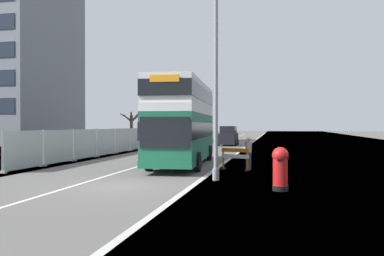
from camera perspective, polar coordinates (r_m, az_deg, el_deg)
ground at (r=15.46m, az=-8.02°, el=-8.51°), size 140.00×280.00×0.10m
double_decker_bus at (r=23.21m, az=-1.23°, el=0.93°), size 3.34×11.12×4.80m
lamppost_foreground at (r=16.74m, az=3.49°, el=6.12°), size 0.29×0.70×8.50m
red_pillar_postbox at (r=14.46m, az=12.72°, el=-5.53°), size 0.59×0.59×1.56m
roadworks_barrier at (r=20.66m, az=6.29°, el=-4.15°), size 1.57×0.86×1.14m
construction_site_fence at (r=29.86m, az=-13.74°, el=-2.15°), size 0.44×20.60×2.10m
car_oncoming_near at (r=38.81m, az=-3.85°, el=-1.43°), size 1.94×3.88×2.31m
car_receding_mid at (r=45.22m, az=5.33°, el=-1.22°), size 2.06×4.44×2.23m
bare_tree_far_verge_near at (r=53.54m, az=-8.78°, el=0.44°), size 2.73×3.12×4.40m
bare_tree_far_verge_mid at (r=54.64m, az=-6.38°, el=0.72°), size 2.46×3.56×5.27m
bare_tree_far_verge_far at (r=67.43m, az=-3.98°, el=0.38°), size 2.53×2.88×4.34m
pedestrian_at_kerb at (r=21.05m, az=8.21°, el=-3.65°), size 0.34×0.34×1.70m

